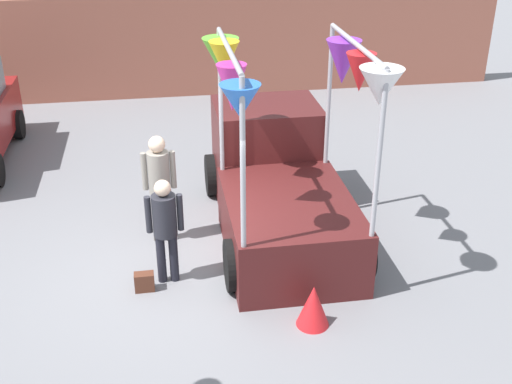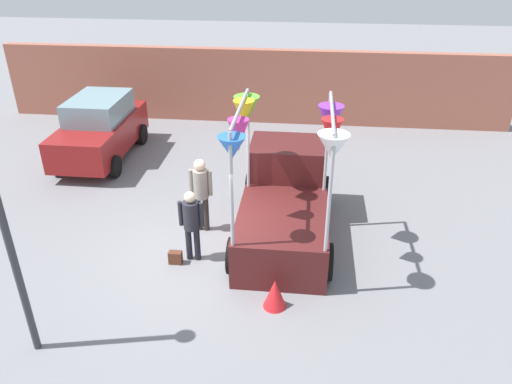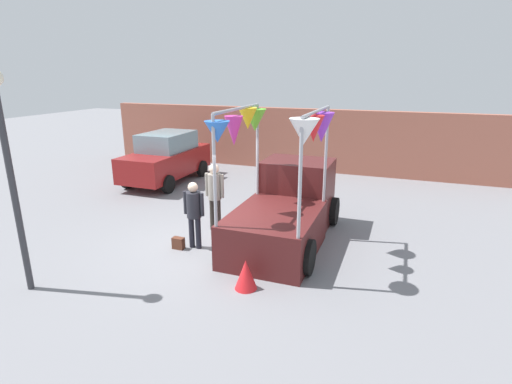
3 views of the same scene
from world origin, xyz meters
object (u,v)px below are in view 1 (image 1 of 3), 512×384
(handbag, at_px, (144,282))
(folded_kite_bundle_crimson, at_px, (313,306))
(vendor_truck, at_px, (277,175))
(person_customer, at_px, (165,222))
(person_vendor, at_px, (159,179))

(handbag, height_order, folded_kite_bundle_crimson, folded_kite_bundle_crimson)
(vendor_truck, xyz_separation_m, handbag, (-2.21, -1.57, -0.79))
(vendor_truck, bearing_deg, person_customer, -143.72)
(person_customer, distance_m, person_vendor, 1.19)
(person_customer, bearing_deg, person_vendor, 91.86)
(person_customer, distance_m, folded_kite_bundle_crimson, 2.37)
(person_customer, xyz_separation_m, person_vendor, (-0.04, 1.18, 0.12))
(person_customer, height_order, handbag, person_customer)
(vendor_truck, distance_m, person_customer, 2.31)
(person_customer, relative_size, person_vendor, 0.90)
(vendor_truck, distance_m, folded_kite_bundle_crimson, 2.77)
(handbag, xyz_separation_m, folded_kite_bundle_crimson, (2.19, -1.14, 0.16))
(vendor_truck, height_order, person_customer, vendor_truck)
(person_vendor, bearing_deg, vendor_truck, 5.59)
(vendor_truck, xyz_separation_m, folded_kite_bundle_crimson, (-0.02, -2.70, -0.63))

